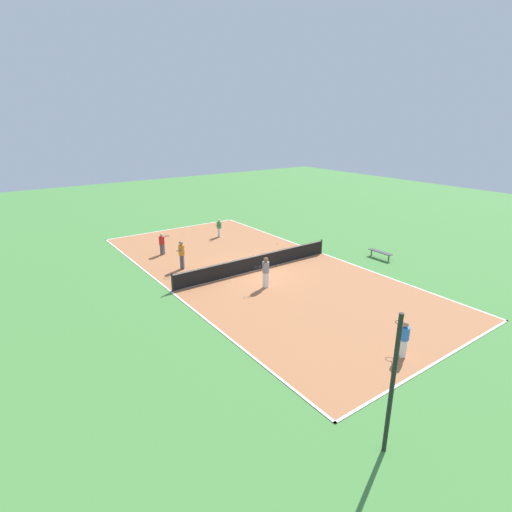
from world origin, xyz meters
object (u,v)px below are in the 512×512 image
object	(u,v)px
bench	(380,253)
player_center_orange	(182,253)
player_baseline_gray	(266,270)
tennis_ball_right_alley	(277,244)
player_near_blue	(404,337)
player_coach_red	(162,243)
tennis_net	(256,262)
fence_post_back_right	(392,386)
player_far_green	(219,227)
tennis_ball_left_sideline	(183,233)

from	to	relation	value
bench	player_center_orange	world-z (taller)	player_center_orange
player_baseline_gray	tennis_ball_right_alley	size ratio (longest dim) A/B	24.69
player_near_blue	player_center_orange	bearing A→B (deg)	45.39
player_coach_red	tennis_net	bearing A→B (deg)	-90.14
player_coach_red	fence_post_back_right	size ratio (longest dim) A/B	0.35
player_baseline_gray	player_near_blue	bearing A→B (deg)	83.86
tennis_net	bench	world-z (taller)	tennis_net
player_coach_red	player_baseline_gray	bearing A→B (deg)	-104.27
tennis_ball_right_alley	tennis_net	bearing A→B (deg)	37.99
bench	player_baseline_gray	world-z (taller)	player_baseline_gray
bench	player_center_orange	bearing A→B (deg)	-116.47
player_far_green	player_near_blue	bearing A→B (deg)	31.24
player_baseline_gray	tennis_ball_right_alley	xyz separation A→B (m)	(-5.31, -5.68, -0.93)
player_near_blue	tennis_ball_left_sideline	world-z (taller)	player_near_blue
tennis_net	bench	bearing A→B (deg)	159.73
player_near_blue	bench	bearing A→B (deg)	-13.78
player_far_green	player_center_orange	size ratio (longest dim) A/B	0.79
player_near_blue	tennis_ball_left_sideline	bearing A→B (deg)	32.10
player_far_green	tennis_ball_right_alley	size ratio (longest dim) A/B	20.09
tennis_net	tennis_ball_left_sideline	distance (m)	9.81
tennis_ball_left_sideline	fence_post_back_right	distance (m)	23.52
tennis_ball_right_alley	tennis_ball_left_sideline	world-z (taller)	same
bench	player_far_green	xyz separation A→B (m)	(5.92, -10.27, 0.40)
tennis_net	player_far_green	bearing A→B (deg)	-104.05
player_baseline_gray	player_center_orange	world-z (taller)	player_center_orange
tennis_net	player_baseline_gray	world-z (taller)	player_baseline_gray
player_coach_red	player_near_blue	xyz separation A→B (m)	(-2.51, 16.56, 0.01)
player_near_blue	tennis_ball_right_alley	size ratio (longest dim) A/B	21.40
fence_post_back_right	bench	bearing A→B (deg)	-141.53
player_near_blue	tennis_ball_right_alley	bearing A→B (deg)	14.25
tennis_ball_left_sideline	tennis_ball_right_alley	bearing A→B (deg)	123.50
player_center_orange	tennis_ball_left_sideline	world-z (taller)	player_center_orange
player_far_green	player_center_orange	world-z (taller)	player_center_orange
tennis_ball_right_alley	fence_post_back_right	size ratio (longest dim) A/B	0.02
tennis_net	player_far_green	world-z (taller)	player_far_green
tennis_net	player_center_orange	bearing A→B (deg)	-38.20
player_coach_red	fence_post_back_right	distance (m)	19.17
player_coach_red	tennis_ball_right_alley	xyz separation A→B (m)	(-7.57, 2.65, -0.78)
player_center_orange	fence_post_back_right	bearing A→B (deg)	32.77
player_baseline_gray	tennis_ball_left_sideline	world-z (taller)	player_baseline_gray
player_near_blue	fence_post_back_right	xyz separation A→B (m)	(4.26, 2.48, 1.22)
fence_post_back_right	player_far_green	bearing A→B (deg)	-108.73
tennis_net	player_center_orange	distance (m)	4.43
fence_post_back_right	tennis_ball_left_sideline	bearing A→B (deg)	-102.39
tennis_ball_right_alley	bench	bearing A→B (deg)	119.85
player_coach_red	bench	bearing A→B (deg)	-67.88
tennis_net	tennis_ball_left_sideline	xyz separation A→B (m)	(0.07, -9.80, -0.46)
bench	fence_post_back_right	size ratio (longest dim) A/B	0.40
bench	player_coach_red	size ratio (longest dim) A/B	1.15
player_coach_red	tennis_ball_left_sideline	size ratio (longest dim) A/B	21.11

